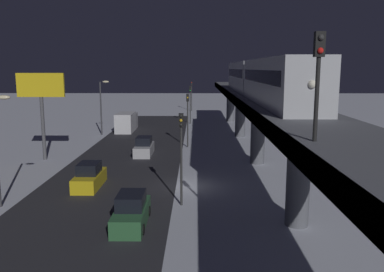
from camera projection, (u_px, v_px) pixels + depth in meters
ground_plane at (180, 186)px, 32.30m from camera, size 240.00×240.00×0.00m
avenue_asphalt at (108, 186)px, 32.36m from camera, size 11.00×95.75×0.01m
elevated_railway at (273, 115)px, 31.26m from camera, size 5.00×95.75×6.69m
subway_train at (259, 78)px, 39.13m from camera, size 2.94×36.87×3.40m
rail_signal at (318, 67)px, 14.55m from camera, size 0.36×0.41×4.00m
sedan_green at (131, 212)px, 24.25m from camera, size 1.91×4.79×1.97m
sedan_silver at (144, 147)px, 43.95m from camera, size 1.80×4.61×1.97m
sedan_yellow at (89, 177)px, 31.98m from camera, size 1.80×4.49×1.97m
box_truck at (127, 122)px, 60.62m from camera, size 2.40×7.40×2.80m
traffic_light_near at (181, 146)px, 27.16m from camera, size 0.32×0.44×6.40m
traffic_light_mid at (188, 112)px, 47.52m from camera, size 0.32×0.44×6.40m
traffic_light_far at (190, 99)px, 67.89m from camera, size 0.32×0.44×6.40m
traffic_light_distant at (192, 92)px, 88.26m from camera, size 0.32×0.44×6.40m
commercial_billboard at (41, 94)px, 40.58m from camera, size 4.80×0.36×8.90m
street_lamp_far at (102, 101)px, 56.26m from camera, size 1.35×0.44×7.65m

